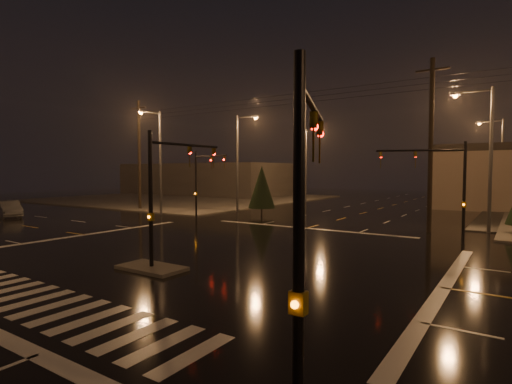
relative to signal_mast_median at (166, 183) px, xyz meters
The scene contains 19 objects.
ground 4.85m from the signal_mast_median, 90.00° to the left, with size 140.00×140.00×0.00m, color black.
sidewalk_nw 44.80m from the signal_mast_median, 132.21° to the left, with size 36.00×36.00×0.12m, color #4C4944.
median_island 3.79m from the signal_mast_median, 90.00° to the right, with size 3.00×1.60×0.15m, color #4C4944.
crosswalk 7.01m from the signal_mast_median, 90.00° to the right, with size 15.00×2.60×0.01m, color beige.
stop_bar_far 14.56m from the signal_mast_median, 90.00° to the left, with size 16.00×0.50×0.01m, color beige.
commercial_block 57.07m from the signal_mast_median, 127.83° to the left, with size 30.00×18.00×5.60m, color #393432.
signal_mast_median is the anchor object (origin of this frame).
signal_mast_ne 16.27m from the signal_mast_median, 54.28° to the left, with size 4.84×1.86×6.00m.
signal_mast_nw 16.27m from the signal_mast_median, 125.72° to the left, with size 4.84×1.86×6.00m.
signal_mast_se 12.22m from the signal_mast_median, 33.15° to the right, with size 1.55×3.87×6.00m.
streetlight_1 23.94m from the signal_mast_median, 117.96° to the left, with size 2.77×0.32×10.00m.
streetlight_2 38.78m from the signal_mast_median, 106.79° to the left, with size 2.77×0.32×10.00m.
streetlight_3 22.20m from the signal_mast_median, 59.61° to the left, with size 2.77×0.32×10.00m.
streetlight_4 40.69m from the signal_mast_median, 74.03° to the left, with size 2.77×0.32×10.00m.
streetlight_5 21.53m from the signal_mast_median, 138.30° to the left, with size 0.32×2.77×10.00m.
utility_pole_0 27.95m from the signal_mast_median, 142.19° to the left, with size 2.20×0.32×12.00m.
utility_pole_1 19.00m from the signal_mast_median, 64.89° to the left, with size 2.20×0.32×12.00m.
conifer_3 21.13m from the signal_mast_median, 111.02° to the left, with size 2.62×2.62×4.79m.
car_crossing 26.92m from the signal_mast_median, 168.35° to the left, with size 1.59×4.55×1.50m, color slate.
Camera 1 is at (13.21, -15.74, 4.26)m, focal length 28.00 mm.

